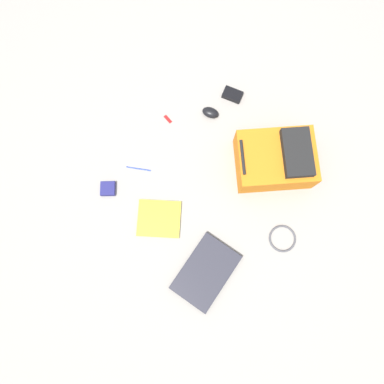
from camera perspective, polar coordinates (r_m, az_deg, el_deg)
The scene contains 10 objects.
ground_plane at distance 2.01m, azimuth 1.00°, elevation 0.30°, with size 4.20×4.20×0.00m, color gray.
backpack at distance 2.01m, azimuth 13.19°, elevation 5.04°, with size 0.42×0.49×0.22m.
laptop at distance 1.94m, azimuth 2.21°, elevation -12.55°, with size 0.41×0.34×0.03m.
book_blue at distance 1.98m, azimuth -5.25°, elevation -4.24°, with size 0.24×0.27×0.02m.
computer_mouse at distance 2.13m, azimuth 2.92°, elevation 12.44°, with size 0.06×0.10×0.04m, color black.
cable_coil at distance 2.02m, azimuth 14.11°, elevation -7.15°, with size 0.15×0.15×0.01m, color #4C4C51.
power_brick at distance 2.20m, azimuth 6.40°, elevation 15.04°, with size 0.07×0.11×0.03m, color black.
pen_black at distance 2.05m, azimuth -8.44°, elevation 3.68°, with size 0.01×0.01×0.14m, color #1933B2.
earbud_pouch at distance 2.05m, azimuth -13.16°, elevation 0.51°, with size 0.08×0.08×0.03m, color navy.
usb_stick at distance 2.14m, azimuth -3.84°, elevation 11.45°, with size 0.02×0.06×0.01m, color #B21919.
Camera 1 is at (-0.42, -0.07, 1.96)m, focal length 33.73 mm.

